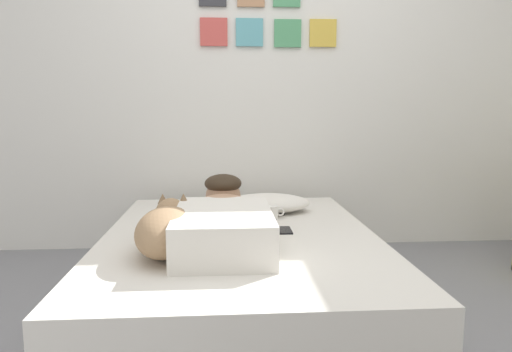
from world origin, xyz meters
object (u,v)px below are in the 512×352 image
object	(u,v)px
dog	(167,229)
coffee_cup	(271,212)
cell_phone	(285,230)
person_lying	(223,220)
bed	(240,272)
pillow	(267,203)

from	to	relation	value
dog	coffee_cup	distance (m)	0.78
cell_phone	person_lying	bearing A→B (deg)	-151.55
person_lying	dog	bearing A→B (deg)	-148.80
dog	cell_phone	xyz separation A→B (m)	(0.55, 0.32, -0.10)
bed	person_lying	bearing A→B (deg)	-121.82
pillow	person_lying	size ratio (longest dim) A/B	0.57
pillow	cell_phone	bearing A→B (deg)	-83.74
cell_phone	coffee_cup	bearing A→B (deg)	99.13
bed	cell_phone	size ratio (longest dim) A/B	13.71
bed	pillow	size ratio (longest dim) A/B	3.69
coffee_cup	cell_phone	size ratio (longest dim) A/B	0.89
bed	dog	xyz separation A→B (m)	(-0.33, -0.28, 0.30)
bed	dog	size ratio (longest dim) A/B	3.34
person_lying	coffee_cup	size ratio (longest dim) A/B	7.36
bed	coffee_cup	bearing A→B (deg)	59.35
person_lying	cell_phone	world-z (taller)	person_lying
cell_phone	dog	bearing A→B (deg)	-150.33
pillow	person_lying	xyz separation A→B (m)	(-0.26, -0.62, 0.05)
coffee_cup	cell_phone	xyz separation A→B (m)	(0.04, -0.28, -0.03)
person_lying	cell_phone	bearing A→B (deg)	28.45
person_lying	dog	distance (m)	0.28
bed	person_lying	distance (m)	0.34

